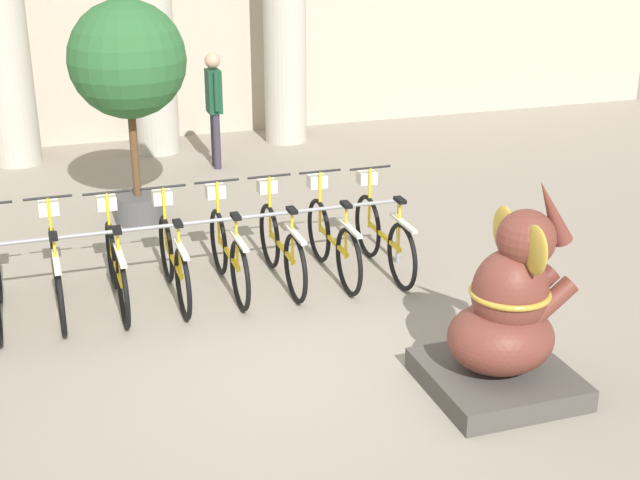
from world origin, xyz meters
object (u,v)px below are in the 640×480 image
object	(u,v)px
bicycle_6	(281,245)
bicycle_7	(332,239)
bicycle_4	(173,259)
bicycle_5	(228,251)
bicycle_3	(116,266)
bicycle_8	(383,234)
person_pedestrian	(214,99)
potted_tree	(128,66)
bicycle_2	(57,272)
elephant_statue	(506,322)

from	to	relation	value
bicycle_6	bicycle_7	size ratio (longest dim) A/B	1.00
bicycle_4	bicycle_5	size ratio (longest dim) A/B	1.00
bicycle_3	bicycle_8	size ratio (longest dim) A/B	1.00
bicycle_5	person_pedestrian	distance (m)	4.67
bicycle_5	bicycle_6	bearing A→B (deg)	-0.09
bicycle_3	potted_tree	bearing A→B (deg)	77.54
bicycle_7	potted_tree	distance (m)	3.41
bicycle_2	elephant_statue	world-z (taller)	elephant_statue
bicycle_2	potted_tree	world-z (taller)	potted_tree
bicycle_7	potted_tree	bearing A→B (deg)	125.74
bicycle_4	bicycle_2	bearing A→B (deg)	178.91
bicycle_6	person_pedestrian	size ratio (longest dim) A/B	0.97
bicycle_7	elephant_statue	size ratio (longest dim) A/B	0.92
potted_tree	bicycle_3	bearing A→B (deg)	-102.46
bicycle_5	bicycle_7	size ratio (longest dim) A/B	1.00
bicycle_3	bicycle_7	world-z (taller)	same
person_pedestrian	bicycle_6	bearing A→B (deg)	-93.57
bicycle_2	elephant_statue	xyz separation A→B (m)	(3.46, -2.76, 0.20)
bicycle_8	potted_tree	distance (m)	3.77
elephant_statue	bicycle_3	bearing A→B (deg)	136.46
potted_tree	bicycle_2	bearing A→B (deg)	-114.66
bicycle_3	elephant_statue	world-z (taller)	elephant_statue
bicycle_4	potted_tree	bearing A→B (deg)	90.75
elephant_statue	person_pedestrian	world-z (taller)	elephant_statue
elephant_statue	bicycle_4	bearing A→B (deg)	130.03
bicycle_3	bicycle_5	bearing A→B (deg)	1.17
bicycle_2	person_pedestrian	bearing A→B (deg)	60.22
bicycle_3	bicycle_4	bearing A→B (deg)	0.08
bicycle_5	potted_tree	xyz separation A→B (m)	(-0.61, 2.45, 1.56)
bicycle_8	potted_tree	size ratio (longest dim) A/B	0.61
bicycle_8	person_pedestrian	world-z (taller)	person_pedestrian
bicycle_2	elephant_statue	bearing A→B (deg)	-38.58
bicycle_3	elephant_statue	xyz separation A→B (m)	(2.88, -2.73, 0.20)
bicycle_2	bicycle_4	distance (m)	1.16
bicycle_3	bicycle_7	bearing A→B (deg)	0.39
bicycle_2	bicycle_7	bearing A→B (deg)	-0.14
elephant_statue	bicycle_2	bearing A→B (deg)	141.42
bicycle_7	bicycle_8	xyz separation A→B (m)	(0.58, -0.04, 0.00)
bicycle_5	bicycle_7	world-z (taller)	same
potted_tree	bicycle_4	bearing A→B (deg)	-89.25
bicycle_4	elephant_statue	bearing A→B (deg)	-49.97
bicycle_5	bicycle_8	world-z (taller)	same
bicycle_6	bicycle_8	distance (m)	1.16
bicycle_6	bicycle_5	bearing A→B (deg)	179.91
bicycle_3	elephant_statue	distance (m)	3.97
bicycle_5	bicycle_7	bearing A→B (deg)	-0.38
bicycle_6	potted_tree	world-z (taller)	potted_tree
bicycle_2	bicycle_3	world-z (taller)	same
bicycle_3	person_pedestrian	size ratio (longest dim) A/B	0.97
bicycle_8	elephant_statue	distance (m)	2.71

